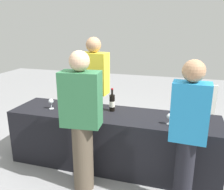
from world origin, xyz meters
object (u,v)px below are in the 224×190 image
Objects in this scene: wine_glass_3 at (179,118)px; menu_board at (194,113)px; wine_bottle_0 at (75,99)px; wine_bottle_1 at (93,100)px; wine_glass_0 at (51,102)px; guest_0 at (82,119)px; wine_bottle_3 at (201,109)px; ice_bucket at (192,116)px; wine_glass_2 at (170,117)px; wine_bottle_2 at (112,103)px; guest_1 at (188,132)px; wine_glass_1 at (80,107)px; server_pouring at (94,88)px.

menu_board reaches higher than wine_glass_3.
wine_bottle_1 is (0.27, -0.01, 0.02)m from wine_bottle_0.
wine_glass_0 is 0.09× the size of guest_0.
wine_bottle_3 is at bearing 2.07° from wine_bottle_0.
wine_bottle_1 is 1.66× the size of ice_bucket.
menu_board is (0.32, 1.17, -0.35)m from wine_glass_2.
wine_bottle_2 is at bearing -144.91° from menu_board.
guest_1 is (-0.06, -0.54, 0.03)m from ice_bucket.
wine_glass_2 is at bearing -10.71° from wine_bottle_0.
wine_glass_1 and wine_glass_3 have the same top height.
server_pouring is 1.12m from guest_0.
wine_bottle_3 reaches higher than ice_bucket.
wine_bottle_1 is at bearing -2.55° from wine_bottle_0.
server_pouring is 1.08× the size of guest_1.
guest_0 is (-0.90, -0.42, 0.03)m from wine_glass_2.
guest_1 is (1.29, -0.40, 0.01)m from wine_glass_1.
wine_glass_0 is 0.96× the size of wine_glass_1.
menu_board is at bearing 29.82° from wine_bottle_0.
guest_1 reaches higher than ice_bucket.
server_pouring is (-0.14, 0.44, 0.04)m from wine_bottle_1.
wine_bottle_1 is 1.05m from wine_glass_2.
wine_bottle_2 is 2.37× the size of wine_glass_2.
wine_glass_3 is (0.85, -0.26, -0.01)m from wine_bottle_2.
ice_bucket is 1.51m from server_pouring.
wine_bottle_3 is 0.20m from ice_bucket.
server_pouring is at bearing 144.54° from guest_1.
wine_bottle_2 is 1.51× the size of ice_bucket.
ice_bucket is at bearing 86.76° from guest_1.
wine_bottle_2 reaches higher than ice_bucket.
wine_bottle_1 is 1.27m from ice_bucket.
wine_glass_1 is 0.15× the size of menu_board.
guest_1 is (1.48, -0.65, 0.00)m from wine_bottle_0.
wine_bottle_3 is at bearing 3.68° from wine_bottle_2.
guest_0 is (0.26, -1.08, -0.05)m from server_pouring.
wine_glass_0 is 2.21m from menu_board.
wine_bottle_0 is at bearing 127.20° from wine_glass_1.
wine_glass_0 is (-0.27, -0.17, -0.01)m from wine_bottle_0.
wine_glass_0 is (-0.81, -0.16, -0.01)m from wine_bottle_2.
wine_glass_1 is 1.12× the size of wine_glass_2.
wine_bottle_2 is (0.54, -0.01, 0.01)m from wine_bottle_0.
wine_bottle_0 is 0.54m from wine_bottle_2.
guest_1 is at bearing 145.80° from server_pouring.
server_pouring reaches higher than menu_board.
wine_bottle_1 reaches higher than wine_glass_3.
wine_glass_3 is at bearing -17.22° from wine_bottle_2.
wine_bottle_3 is 0.73m from guest_1.
wine_glass_3 is 1.07m from guest_0.
ice_bucket is 0.54m from guest_1.
guest_1 reaches higher than wine_bottle_1.
wine_glass_0 is at bearing -173.24° from wine_bottle_3.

